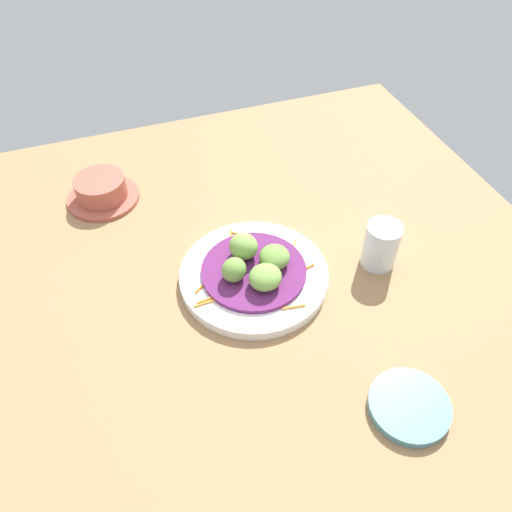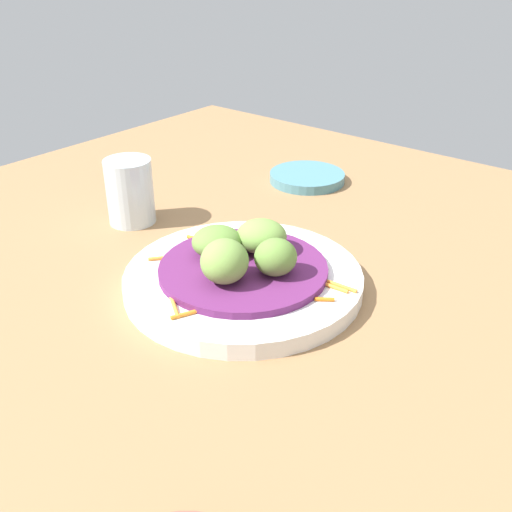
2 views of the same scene
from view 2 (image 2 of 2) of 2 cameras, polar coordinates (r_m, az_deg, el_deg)
table_surface at (r=65.49cm, az=-1.62°, el=-3.54°), size 110.00×110.00×2.00cm
main_plate at (r=64.24cm, az=-1.13°, el=-2.21°), size 25.64×25.64×1.86cm
cabbage_bed at (r=63.57cm, az=-1.14°, el=-1.18°), size 18.09×18.09×0.81cm
carrot_garnish at (r=62.61cm, az=-0.64°, el=-1.89°), size 22.06×21.06×0.40cm
guac_scoop_left at (r=59.49cm, az=-3.03°, el=-0.51°), size 6.45×6.59×4.51cm
guac_scoop_center at (r=60.78cm, az=1.89°, el=-0.11°), size 5.98×6.02×3.96cm
guac_scoop_right at (r=65.41cm, az=0.55°, el=1.92°), size 7.28×7.13×3.60cm
guac_scoop_back at (r=64.40cm, az=-4.04°, el=1.25°), size 7.46×7.51×3.31cm
side_plate_small at (r=92.73cm, az=4.92°, el=7.54°), size 11.51×11.51×1.41cm
water_glass at (r=79.37cm, az=-11.99°, el=6.08°), size 6.13×6.13×8.55cm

